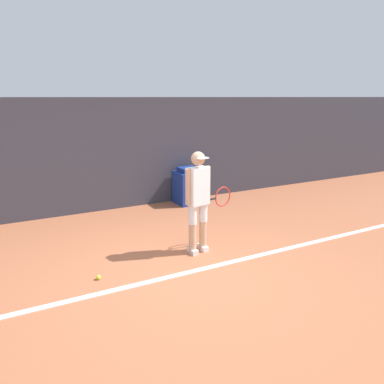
{
  "coord_description": "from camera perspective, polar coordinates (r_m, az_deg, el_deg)",
  "views": [
    {
      "loc": [
        -2.23,
        -4.28,
        2.47
      ],
      "look_at": [
        0.54,
        0.93,
        0.97
      ],
      "focal_mm": 35.0,
      "sensor_mm": 36.0,
      "label": 1
    }
  ],
  "objects": [
    {
      "name": "ground_plane",
      "position": [
        5.42,
        -0.4,
        -12.8
      ],
      "size": [
        24.0,
        24.0,
        0.0
      ],
      "primitive_type": "plane",
      "color": "#B76642"
    },
    {
      "name": "back_wall",
      "position": [
        8.46,
        -12.4,
        5.55
      ],
      "size": [
        24.0,
        0.1,
        2.47
      ],
      "color": "#383842",
      "rests_on": "ground_plane"
    },
    {
      "name": "court_baseline",
      "position": [
        5.51,
        -0.97,
        -12.26
      ],
      "size": [
        21.6,
        0.1,
        0.01
      ],
      "color": "white",
      "rests_on": "ground_plane"
    },
    {
      "name": "tennis_player",
      "position": [
        5.94,
        1.01,
        -0.83
      ],
      "size": [
        0.94,
        0.32,
        1.65
      ],
      "rotation": [
        0.0,
        0.0,
        0.19
      ],
      "color": "tan",
      "rests_on": "ground_plane"
    },
    {
      "name": "tennis_ball",
      "position": [
        5.49,
        -14.05,
        -12.5
      ],
      "size": [
        0.07,
        0.07,
        0.07
      ],
      "color": "#D1E533",
      "rests_on": "ground_plane"
    },
    {
      "name": "covered_chair",
      "position": [
        8.87,
        -0.53,
        0.87
      ],
      "size": [
        0.6,
        0.6,
        0.87
      ],
      "color": "navy",
      "rests_on": "ground_plane"
    }
  ]
}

